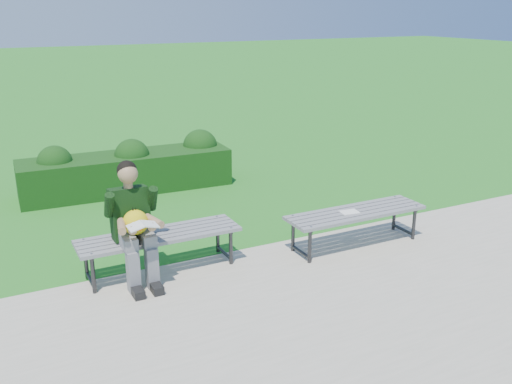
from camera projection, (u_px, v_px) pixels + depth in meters
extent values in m
plane|color=#3A7323|center=(225.00, 254.00, 6.90)|extent=(80.00, 80.00, 0.00)
cube|color=beige|center=(300.00, 321.00, 5.42)|extent=(30.00, 3.50, 0.02)
cube|color=#163B12|center=(127.00, 173.00, 9.22)|extent=(3.36, 0.97, 0.60)
sphere|color=#163B12|center=(55.00, 163.00, 8.76)|extent=(0.56, 0.56, 0.54)
sphere|color=#163B12|center=(132.00, 156.00, 9.14)|extent=(0.58, 0.58, 0.56)
sphere|color=#163B12|center=(200.00, 147.00, 9.77)|extent=(0.61, 0.61, 0.59)
cube|color=gray|center=(165.00, 242.00, 6.12)|extent=(1.80, 0.08, 0.04)
cube|color=gray|center=(162.00, 239.00, 6.21)|extent=(1.80, 0.08, 0.04)
cube|color=gray|center=(159.00, 235.00, 6.30)|extent=(1.80, 0.09, 0.04)
cube|color=gray|center=(156.00, 232.00, 6.39)|extent=(1.80, 0.09, 0.04)
cube|color=gray|center=(154.00, 229.00, 6.48)|extent=(1.80, 0.09, 0.04)
cylinder|color=#2D2D30|center=(93.00, 275.00, 5.87)|extent=(0.04, 0.04, 0.41)
cylinder|color=#2D2D30|center=(86.00, 261.00, 6.19)|extent=(0.04, 0.04, 0.41)
cylinder|color=#2D2D30|center=(88.00, 252.00, 5.98)|extent=(0.04, 0.42, 0.04)
cylinder|color=#2D2D30|center=(91.00, 280.00, 6.08)|extent=(0.04, 0.42, 0.04)
cylinder|color=gray|center=(91.00, 253.00, 5.78)|extent=(0.02, 0.02, 0.01)
cylinder|color=gray|center=(83.00, 239.00, 6.13)|extent=(0.02, 0.02, 0.01)
cylinder|color=#2D2D30|center=(231.00, 247.00, 6.54)|extent=(0.04, 0.04, 0.41)
cylinder|color=#2D2D30|center=(218.00, 236.00, 6.87)|extent=(0.04, 0.04, 0.41)
cylinder|color=#2D2D30|center=(224.00, 227.00, 6.65)|extent=(0.04, 0.42, 0.04)
cylinder|color=#2D2D30|center=(224.00, 253.00, 6.75)|extent=(0.04, 0.42, 0.04)
cylinder|color=gray|center=(231.00, 228.00, 6.45)|extent=(0.02, 0.02, 0.01)
cylinder|color=gray|center=(217.00, 216.00, 6.80)|extent=(0.02, 0.02, 0.01)
cube|color=gray|center=(366.00, 218.00, 6.82)|extent=(1.80, 0.08, 0.04)
cube|color=gray|center=(361.00, 215.00, 6.91)|extent=(1.80, 0.08, 0.04)
cube|color=gray|center=(356.00, 212.00, 7.00)|extent=(1.80, 0.08, 0.04)
cube|color=gray|center=(351.00, 210.00, 7.09)|extent=(1.80, 0.08, 0.04)
cube|color=gray|center=(346.00, 207.00, 7.18)|extent=(1.80, 0.08, 0.04)
cylinder|color=#2D2D30|center=(310.00, 246.00, 6.57)|extent=(0.04, 0.04, 0.41)
cylinder|color=#2D2D30|center=(293.00, 235.00, 6.90)|extent=(0.04, 0.04, 0.41)
cylinder|color=#2D2D30|center=(302.00, 226.00, 6.68)|extent=(0.04, 0.42, 0.04)
cylinder|color=#2D2D30|center=(301.00, 252.00, 6.78)|extent=(0.04, 0.42, 0.04)
cylinder|color=gray|center=(311.00, 227.00, 6.48)|extent=(0.02, 0.02, 0.01)
cylinder|color=gray|center=(293.00, 215.00, 6.83)|extent=(0.02, 0.02, 0.01)
cylinder|color=#2D2D30|center=(414.00, 224.00, 7.25)|extent=(0.04, 0.04, 0.41)
cylinder|color=#2D2D30|center=(394.00, 215.00, 7.57)|extent=(0.04, 0.04, 0.41)
cylinder|color=#2D2D30|center=(405.00, 206.00, 7.35)|extent=(0.04, 0.42, 0.04)
cylinder|color=#2D2D30|center=(403.00, 230.00, 7.45)|extent=(0.04, 0.42, 0.04)
cylinder|color=gray|center=(417.00, 206.00, 7.15)|extent=(0.02, 0.02, 0.01)
cylinder|color=gray|center=(395.00, 197.00, 7.51)|extent=(0.02, 0.02, 0.01)
cube|color=gray|center=(127.00, 240.00, 5.96)|extent=(0.14, 0.42, 0.13)
cube|color=gray|center=(145.00, 236.00, 6.05)|extent=(0.14, 0.42, 0.13)
cube|color=gray|center=(133.00, 272.00, 5.90)|extent=(0.12, 0.13, 0.45)
cube|color=gray|center=(152.00, 268.00, 5.99)|extent=(0.12, 0.13, 0.45)
cube|color=black|center=(137.00, 291.00, 5.87)|extent=(0.11, 0.26, 0.09)
cube|color=black|center=(156.00, 287.00, 5.96)|extent=(0.11, 0.26, 0.09)
cube|color=black|center=(130.00, 213.00, 6.11)|extent=(0.40, 0.30, 0.59)
cylinder|color=#A27956|center=(128.00, 185.00, 5.99)|extent=(0.10, 0.10, 0.08)
sphere|color=#A27956|center=(128.00, 174.00, 5.94)|extent=(0.21, 0.21, 0.21)
sphere|color=black|center=(127.00, 170.00, 5.95)|extent=(0.21, 0.21, 0.21)
cylinder|color=black|center=(109.00, 205.00, 5.88)|extent=(0.10, 0.21, 0.30)
cylinder|color=black|center=(152.00, 198.00, 6.08)|extent=(0.10, 0.21, 0.30)
cylinder|color=#A27956|center=(122.00, 226.00, 5.77)|extent=(0.14, 0.31, 0.08)
cylinder|color=#A27956|center=(154.00, 221.00, 5.92)|extent=(0.14, 0.31, 0.08)
sphere|color=#A27956|center=(133.00, 230.00, 5.66)|extent=(0.09, 0.09, 0.09)
sphere|color=#A27956|center=(152.00, 227.00, 5.75)|extent=(0.09, 0.09, 0.09)
sphere|color=yellow|center=(136.00, 222.00, 5.93)|extent=(0.27, 0.27, 0.27)
cone|color=orange|center=(139.00, 226.00, 5.84)|extent=(0.08, 0.08, 0.08)
cone|color=black|center=(133.00, 210.00, 5.90)|extent=(0.03, 0.05, 0.08)
cone|color=black|center=(136.00, 210.00, 5.92)|extent=(0.03, 0.04, 0.07)
sphere|color=white|center=(134.00, 223.00, 5.82)|extent=(0.05, 0.05, 0.05)
sphere|color=white|center=(142.00, 222.00, 5.86)|extent=(0.05, 0.05, 0.05)
cube|color=white|center=(135.00, 226.00, 5.64)|extent=(0.15, 0.20, 0.05)
cube|color=white|center=(150.00, 224.00, 5.71)|extent=(0.15, 0.20, 0.05)
cube|color=white|center=(349.00, 212.00, 6.95)|extent=(0.24, 0.19, 0.01)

